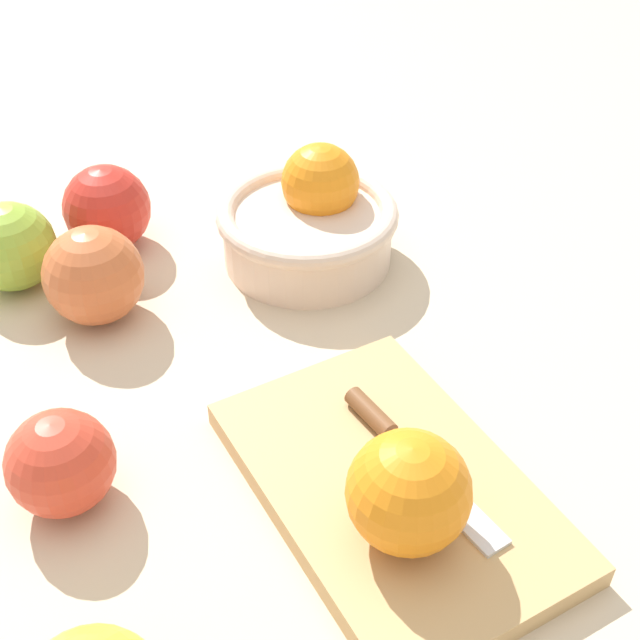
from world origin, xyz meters
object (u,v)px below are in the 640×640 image
Objects in this scene: knife at (400,445)px; apple_front_left_3 at (107,208)px; apple_front_center at (61,463)px; apple_front_left at (11,247)px; orange_on_board at (409,492)px; cutting_board at (392,488)px; bowl at (310,222)px; apple_front_left_2 at (94,275)px.

knife is 1.94× the size of apple_front_left_3.
knife is 2.18× the size of apple_front_center.
apple_front_center is at bearing -9.18° from apple_front_left.
orange_on_board is 0.95× the size of apple_front_left_3.
cutting_board is at bearing 154.98° from orange_on_board.
bowl is at bearing 52.52° from apple_front_left_3.
apple_front_center is (-0.09, -0.20, 0.01)m from knife.
apple_front_left is 1.09× the size of apple_front_center.
knife is 0.39m from apple_front_left.
apple_front_left_3 is at bearing -172.61° from cutting_board.
cutting_board is 3.23× the size of orange_on_board.
bowl is at bearing 84.49° from apple_front_left_2.
apple_front_left_3 is (-0.11, -0.15, 0.00)m from bowl.
orange_on_board is 0.49× the size of knife.
bowl reaches higher than orange_on_board.
apple_front_left is at bearing -112.52° from bowl.
orange_on_board is 0.92× the size of apple_front_left_2.
bowl is 0.29m from cutting_board.
apple_front_left is at bearing -155.26° from knife.
bowl is 0.66× the size of cutting_board.
knife is at bearing 147.05° from orange_on_board.
bowl is 0.33m from orange_on_board.
apple_front_left is (-0.41, -0.12, -0.02)m from orange_on_board.
orange_on_board reaches higher than apple_front_left_2.
cutting_board is 0.22m from apple_front_center.
apple_front_center is at bearing -121.37° from cutting_board.
orange_on_board is at bearing -20.77° from bowl.
knife is at bearing 23.29° from apple_front_left_2.
apple_front_left_2 is at bearing -95.51° from bowl.
apple_front_left_3 reaches higher than knife.
apple_front_left_2 is (0.08, 0.05, 0.00)m from apple_front_left.
bowl is 1.96× the size of apple_front_left_2.
apple_front_left is 0.09m from apple_front_left_3.
apple_front_left_2 reaches higher than apple_front_center.
apple_front_center is at bearing -114.66° from knife.
orange_on_board reaches higher than apple_front_left.
knife is (0.25, -0.08, -0.01)m from bowl.
apple_front_left is at bearing -150.68° from apple_front_left_2.
orange_on_board is 0.42m from apple_front_left_3.
orange_on_board reaches higher than cutting_board.
orange_on_board is at bearing -25.02° from cutting_board.
cutting_board is 0.31m from apple_front_left_2.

